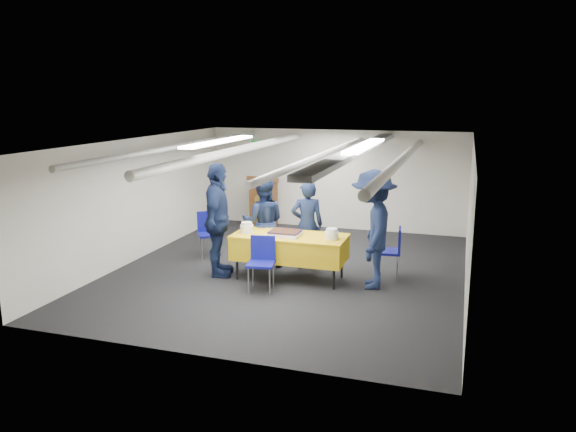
{
  "coord_description": "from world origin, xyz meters",
  "views": [
    {
      "loc": [
        2.88,
        -9.14,
        3.09
      ],
      "look_at": [
        0.04,
        -0.2,
        1.05
      ],
      "focal_mm": 35.0,
      "sensor_mm": 36.0,
      "label": 1
    }
  ],
  "objects_px": {
    "chair_right": "(393,247)",
    "sailor_d": "(373,229)",
    "sheet_cake": "(285,233)",
    "serving_table": "(290,247)",
    "chair_left": "(209,229)",
    "podium": "(263,202)",
    "sailor_a": "(307,225)",
    "sailor_c": "(218,220)",
    "chair_near": "(262,258)",
    "sailor_b": "(263,222)"
  },
  "relations": [
    {
      "from": "podium",
      "to": "sheet_cake",
      "type": "bearing_deg",
      "value": -64.59
    },
    {
      "from": "serving_table",
      "to": "chair_right",
      "type": "distance_m",
      "value": 1.77
    },
    {
      "from": "chair_near",
      "to": "sailor_a",
      "type": "height_order",
      "value": "sailor_a"
    },
    {
      "from": "sailor_d",
      "to": "sailor_c",
      "type": "bearing_deg",
      "value": -93.63
    },
    {
      "from": "chair_near",
      "to": "chair_left",
      "type": "height_order",
      "value": "same"
    },
    {
      "from": "sheet_cake",
      "to": "sailor_c",
      "type": "distance_m",
      "value": 1.19
    },
    {
      "from": "sheet_cake",
      "to": "chair_left",
      "type": "distance_m",
      "value": 2.1
    },
    {
      "from": "serving_table",
      "to": "sheet_cake",
      "type": "relative_size",
      "value": 3.63
    },
    {
      "from": "serving_table",
      "to": "chair_left",
      "type": "relative_size",
      "value": 2.21
    },
    {
      "from": "sheet_cake",
      "to": "chair_left",
      "type": "relative_size",
      "value": 0.61
    },
    {
      "from": "sailor_b",
      "to": "sailor_d",
      "type": "xyz_separation_m",
      "value": [
        2.09,
        -0.58,
        0.15
      ]
    },
    {
      "from": "sheet_cake",
      "to": "chair_left",
      "type": "xyz_separation_m",
      "value": [
        -1.86,
        0.93,
        -0.28
      ]
    },
    {
      "from": "sailor_a",
      "to": "chair_left",
      "type": "bearing_deg",
      "value": -24.5
    },
    {
      "from": "serving_table",
      "to": "chair_left",
      "type": "height_order",
      "value": "chair_left"
    },
    {
      "from": "sailor_d",
      "to": "chair_left",
      "type": "bearing_deg",
      "value": -112.17
    },
    {
      "from": "chair_near",
      "to": "sailor_a",
      "type": "distance_m",
      "value": 1.41
    },
    {
      "from": "podium",
      "to": "chair_right",
      "type": "xyz_separation_m",
      "value": [
        3.39,
        -2.82,
        -0.08
      ]
    },
    {
      "from": "sheet_cake",
      "to": "podium",
      "type": "relative_size",
      "value": 0.42
    },
    {
      "from": "sheet_cake",
      "to": "chair_left",
      "type": "bearing_deg",
      "value": 153.49
    },
    {
      "from": "chair_right",
      "to": "sailor_c",
      "type": "distance_m",
      "value": 3.04
    },
    {
      "from": "chair_left",
      "to": "sailor_b",
      "type": "distance_m",
      "value": 1.28
    },
    {
      "from": "sheet_cake",
      "to": "serving_table",
      "type": "bearing_deg",
      "value": 51.73
    },
    {
      "from": "chair_left",
      "to": "chair_right",
      "type": "bearing_deg",
      "value": -3.64
    },
    {
      "from": "chair_left",
      "to": "sailor_c",
      "type": "height_order",
      "value": "sailor_c"
    },
    {
      "from": "serving_table",
      "to": "sheet_cake",
      "type": "xyz_separation_m",
      "value": [
        -0.06,
        -0.08,
        0.26
      ]
    },
    {
      "from": "chair_near",
      "to": "sailor_c",
      "type": "xyz_separation_m",
      "value": [
        -0.97,
        0.46,
        0.45
      ]
    },
    {
      "from": "chair_right",
      "to": "chair_left",
      "type": "bearing_deg",
      "value": 176.36
    },
    {
      "from": "sailor_b",
      "to": "sailor_d",
      "type": "relative_size",
      "value": 0.84
    },
    {
      "from": "sailor_b",
      "to": "chair_right",
      "type": "bearing_deg",
      "value": 165.09
    },
    {
      "from": "chair_near",
      "to": "sailor_d",
      "type": "distance_m",
      "value": 1.84
    },
    {
      "from": "serving_table",
      "to": "chair_near",
      "type": "relative_size",
      "value": 2.21
    },
    {
      "from": "sailor_d",
      "to": "sailor_b",
      "type": "bearing_deg",
      "value": -113.58
    },
    {
      "from": "sailor_a",
      "to": "sailor_c",
      "type": "height_order",
      "value": "sailor_c"
    },
    {
      "from": "sailor_b",
      "to": "sailor_c",
      "type": "bearing_deg",
      "value": 40.02
    },
    {
      "from": "chair_near",
      "to": "chair_left",
      "type": "relative_size",
      "value": 1.0
    },
    {
      "from": "serving_table",
      "to": "chair_left",
      "type": "distance_m",
      "value": 2.1
    },
    {
      "from": "chair_near",
      "to": "sailor_b",
      "type": "height_order",
      "value": "sailor_b"
    },
    {
      "from": "podium",
      "to": "chair_near",
      "type": "distance_m",
      "value": 4.34
    },
    {
      "from": "sailor_a",
      "to": "sailor_c",
      "type": "distance_m",
      "value": 1.62
    },
    {
      "from": "podium",
      "to": "chair_left",
      "type": "distance_m",
      "value": 2.6
    },
    {
      "from": "serving_table",
      "to": "chair_near",
      "type": "bearing_deg",
      "value": -112.6
    },
    {
      "from": "podium",
      "to": "chair_left",
      "type": "relative_size",
      "value": 1.44
    },
    {
      "from": "sheet_cake",
      "to": "chair_right",
      "type": "xyz_separation_m",
      "value": [
        1.72,
        0.7,
        -0.28
      ]
    },
    {
      "from": "chair_right",
      "to": "chair_left",
      "type": "xyz_separation_m",
      "value": [
        -3.58,
        0.23,
        0.0
      ]
    },
    {
      "from": "chair_right",
      "to": "sailor_d",
      "type": "bearing_deg",
      "value": -113.44
    },
    {
      "from": "sailor_b",
      "to": "sailor_c",
      "type": "distance_m",
      "value": 0.97
    },
    {
      "from": "sailor_c",
      "to": "sailor_d",
      "type": "distance_m",
      "value": 2.64
    },
    {
      "from": "sheet_cake",
      "to": "sailor_b",
      "type": "distance_m",
      "value": 0.93
    },
    {
      "from": "serving_table",
      "to": "sailor_a",
      "type": "xyz_separation_m",
      "value": [
        0.11,
        0.7,
        0.24
      ]
    },
    {
      "from": "chair_near",
      "to": "chair_right",
      "type": "distance_m",
      "value": 2.3
    }
  ]
}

